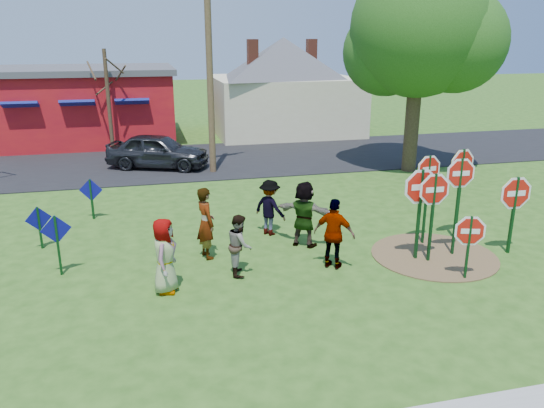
{
  "coord_description": "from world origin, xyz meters",
  "views": [
    {
      "loc": [
        -2.58,
        -12.31,
        5.42
      ],
      "look_at": [
        0.59,
        0.65,
        1.2
      ],
      "focal_mm": 35.0,
      "sensor_mm": 36.0,
      "label": 1
    }
  ],
  "objects_px": {
    "stop_sign_c": "(459,184)",
    "utility_pole": "(209,62)",
    "person_a": "(165,256)",
    "stop_sign_b": "(428,177)",
    "stop_sign_a": "(434,198)",
    "stop_sign_d": "(461,172)",
    "person_b": "(206,223)",
    "leafy_tree": "(422,35)",
    "suv": "(158,151)"
  },
  "relations": [
    {
      "from": "stop_sign_c",
      "to": "utility_pole",
      "type": "bearing_deg",
      "value": 119.35
    },
    {
      "from": "person_a",
      "to": "utility_pole",
      "type": "bearing_deg",
      "value": 3.87
    },
    {
      "from": "utility_pole",
      "to": "stop_sign_b",
      "type": "bearing_deg",
      "value": -64.34
    },
    {
      "from": "stop_sign_a",
      "to": "person_a",
      "type": "distance_m",
      "value": 6.55
    },
    {
      "from": "stop_sign_d",
      "to": "person_b",
      "type": "xyz_separation_m",
      "value": [
        -6.93,
        0.32,
        -1.0
      ]
    },
    {
      "from": "stop_sign_a",
      "to": "stop_sign_d",
      "type": "xyz_separation_m",
      "value": [
        1.54,
        1.28,
        0.25
      ]
    },
    {
      "from": "person_a",
      "to": "person_b",
      "type": "bearing_deg",
      "value": -16.03
    },
    {
      "from": "person_a",
      "to": "utility_pole",
      "type": "xyz_separation_m",
      "value": [
        2.47,
        10.58,
        3.62
      ]
    },
    {
      "from": "person_a",
      "to": "leafy_tree",
      "type": "distance_m",
      "value": 14.71
    },
    {
      "from": "stop_sign_c",
      "to": "person_b",
      "type": "xyz_separation_m",
      "value": [
        -6.22,
        1.36,
        -0.97
      ]
    },
    {
      "from": "stop_sign_a",
      "to": "stop_sign_b",
      "type": "bearing_deg",
      "value": 68.58
    },
    {
      "from": "person_a",
      "to": "leafy_tree",
      "type": "height_order",
      "value": "leafy_tree"
    },
    {
      "from": "stop_sign_b",
      "to": "stop_sign_c",
      "type": "height_order",
      "value": "stop_sign_c"
    },
    {
      "from": "suv",
      "to": "stop_sign_c",
      "type": "bearing_deg",
      "value": -126.58
    },
    {
      "from": "suv",
      "to": "utility_pole",
      "type": "relative_size",
      "value": 0.5
    },
    {
      "from": "person_a",
      "to": "suv",
      "type": "xyz_separation_m",
      "value": [
        0.29,
        11.83,
        -0.08
      ]
    },
    {
      "from": "stop_sign_b",
      "to": "stop_sign_c",
      "type": "distance_m",
      "value": 0.96
    },
    {
      "from": "stop_sign_c",
      "to": "person_a",
      "type": "height_order",
      "value": "stop_sign_c"
    },
    {
      "from": "utility_pole",
      "to": "stop_sign_d",
      "type": "bearing_deg",
      "value": -58.76
    },
    {
      "from": "stop_sign_d",
      "to": "leafy_tree",
      "type": "relative_size",
      "value": 0.32
    },
    {
      "from": "stop_sign_d",
      "to": "person_b",
      "type": "distance_m",
      "value": 7.01
    },
    {
      "from": "suv",
      "to": "leafy_tree",
      "type": "bearing_deg",
      "value": -83.49
    },
    {
      "from": "stop_sign_a",
      "to": "stop_sign_d",
      "type": "distance_m",
      "value": 2.02
    },
    {
      "from": "leafy_tree",
      "to": "stop_sign_a",
      "type": "bearing_deg",
      "value": -115.47
    },
    {
      "from": "stop_sign_b",
      "to": "utility_pole",
      "type": "bearing_deg",
      "value": 107.59
    },
    {
      "from": "stop_sign_a",
      "to": "stop_sign_c",
      "type": "relative_size",
      "value": 0.9
    },
    {
      "from": "stop_sign_b",
      "to": "stop_sign_d",
      "type": "relative_size",
      "value": 0.96
    },
    {
      "from": "person_a",
      "to": "person_b",
      "type": "xyz_separation_m",
      "value": [
        1.11,
        1.71,
        0.07
      ]
    },
    {
      "from": "stop_sign_c",
      "to": "person_b",
      "type": "relative_size",
      "value": 1.45
    },
    {
      "from": "stop_sign_a",
      "to": "suv",
      "type": "xyz_separation_m",
      "value": [
        -6.21,
        11.71,
        -0.9
      ]
    },
    {
      "from": "stop_sign_d",
      "to": "person_a",
      "type": "bearing_deg",
      "value": 174.33
    },
    {
      "from": "suv",
      "to": "leafy_tree",
      "type": "xyz_separation_m",
      "value": [
        10.43,
        -2.87,
        4.7
      ]
    },
    {
      "from": "stop_sign_c",
      "to": "person_b",
      "type": "bearing_deg",
      "value": 171.59
    },
    {
      "from": "stop_sign_a",
      "to": "utility_pole",
      "type": "bearing_deg",
      "value": 111.97
    },
    {
      "from": "stop_sign_a",
      "to": "stop_sign_d",
      "type": "bearing_deg",
      "value": 40.47
    },
    {
      "from": "stop_sign_b",
      "to": "person_b",
      "type": "xyz_separation_m",
      "value": [
        -5.85,
        0.48,
        -0.95
      ]
    },
    {
      "from": "stop_sign_c",
      "to": "suv",
      "type": "distance_m",
      "value": 13.51
    },
    {
      "from": "stop_sign_d",
      "to": "leafy_tree",
      "type": "bearing_deg",
      "value": 55.12
    },
    {
      "from": "person_a",
      "to": "person_b",
      "type": "height_order",
      "value": "person_b"
    },
    {
      "from": "person_b",
      "to": "suv",
      "type": "bearing_deg",
      "value": -10.88
    },
    {
      "from": "stop_sign_d",
      "to": "person_a",
      "type": "xyz_separation_m",
      "value": [
        -8.04,
        -1.39,
        -1.07
      ]
    },
    {
      "from": "person_a",
      "to": "suv",
      "type": "distance_m",
      "value": 11.83
    },
    {
      "from": "stop_sign_a",
      "to": "suv",
      "type": "bearing_deg",
      "value": 118.85
    },
    {
      "from": "stop_sign_d",
      "to": "suv",
      "type": "distance_m",
      "value": 13.06
    },
    {
      "from": "stop_sign_b",
      "to": "person_b",
      "type": "relative_size",
      "value": 1.4
    },
    {
      "from": "stop_sign_c",
      "to": "stop_sign_d",
      "type": "relative_size",
      "value": 1.0
    },
    {
      "from": "stop_sign_b",
      "to": "person_a",
      "type": "relative_size",
      "value": 1.52
    },
    {
      "from": "stop_sign_a",
      "to": "stop_sign_b",
      "type": "distance_m",
      "value": 1.22
    },
    {
      "from": "stop_sign_d",
      "to": "person_b",
      "type": "height_order",
      "value": "stop_sign_d"
    },
    {
      "from": "stop_sign_a",
      "to": "leafy_tree",
      "type": "height_order",
      "value": "leafy_tree"
    }
  ]
}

